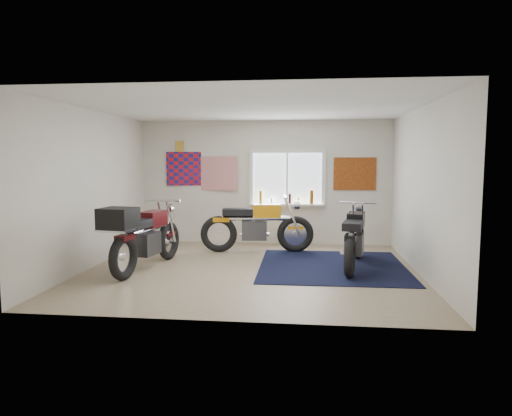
# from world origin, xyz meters

# --- Properties ---
(ground) EXTENTS (5.50, 5.50, 0.00)m
(ground) POSITION_xyz_m (0.00, 0.00, 0.00)
(ground) COLOR #9E896B
(ground) RESTS_ON ground
(room_shell) EXTENTS (5.50, 5.50, 5.50)m
(room_shell) POSITION_xyz_m (0.00, 0.00, 1.64)
(room_shell) COLOR white
(room_shell) RESTS_ON ground
(navy_rug) EXTENTS (2.53, 2.63, 0.01)m
(navy_rug) POSITION_xyz_m (1.38, 0.39, 0.01)
(navy_rug) COLOR black
(navy_rug) RESTS_ON ground
(window_assembly) EXTENTS (1.66, 0.17, 1.26)m
(window_assembly) POSITION_xyz_m (0.50, 2.47, 1.37)
(window_assembly) COLOR white
(window_assembly) RESTS_ON room_shell
(oil_bottles) EXTENTS (1.19, 0.09, 0.30)m
(oil_bottles) POSITION_xyz_m (0.59, 2.40, 1.03)
(oil_bottles) COLOR #997416
(oil_bottles) RESTS_ON window_assembly
(flag_display) EXTENTS (1.60, 0.10, 1.17)m
(flag_display) POSITION_xyz_m (-1.90, 2.48, 2.15)
(flag_display) COLOR red
(flag_display) RESTS_ON room_shell
(triumph_poster) EXTENTS (0.90, 0.03, 0.70)m
(triumph_poster) POSITION_xyz_m (1.95, 2.48, 1.55)
(triumph_poster) COLOR #A54C14
(triumph_poster) RESTS_ON room_shell
(yellow_triumph) EXTENTS (2.28, 0.68, 1.15)m
(yellow_triumph) POSITION_xyz_m (-0.07, 1.50, 0.50)
(yellow_triumph) COLOR black
(yellow_triumph) RESTS_ON ground
(black_chrome_bike) EXTENTS (0.71, 2.12, 1.10)m
(black_chrome_bike) POSITION_xyz_m (1.75, 0.36, 0.48)
(black_chrome_bike) COLOR black
(black_chrome_bike) RESTS_ON navy_rug
(maroon_tourer) EXTENTS (0.86, 2.26, 1.14)m
(maroon_tourer) POSITION_xyz_m (-1.78, -0.29, 0.59)
(maroon_tourer) COLOR black
(maroon_tourer) RESTS_ON ground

